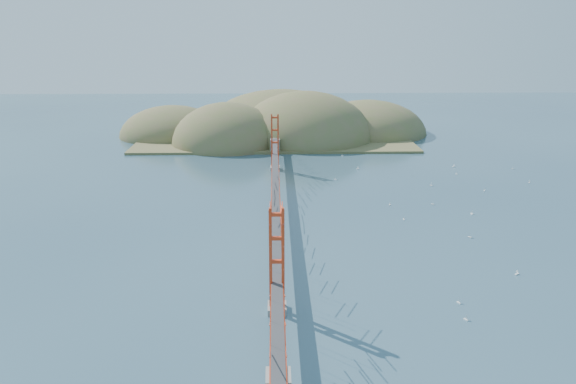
{
  "coord_description": "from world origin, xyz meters",
  "views": [
    {
      "loc": [
        -0.2,
        -83.87,
        29.82
      ],
      "look_at": [
        1.93,
        0.0,
        4.22
      ],
      "focal_mm": 35.0,
      "sensor_mm": 36.0,
      "label": 1
    }
  ],
  "objects_px": {
    "sailboat_2": "(470,237)",
    "bridge": "(276,175)",
    "sailboat_0": "(404,219)",
    "sailboat_1": "(433,204)"
  },
  "relations": [
    {
      "from": "bridge",
      "to": "sailboat_0",
      "type": "distance_m",
      "value": 21.29
    },
    {
      "from": "sailboat_2",
      "to": "bridge",
      "type": "bearing_deg",
      "value": 161.19
    },
    {
      "from": "sailboat_2",
      "to": "sailboat_1",
      "type": "height_order",
      "value": "sailboat_2"
    },
    {
      "from": "sailboat_1",
      "to": "sailboat_0",
      "type": "bearing_deg",
      "value": -131.6
    },
    {
      "from": "sailboat_0",
      "to": "sailboat_1",
      "type": "bearing_deg",
      "value": 48.4
    },
    {
      "from": "bridge",
      "to": "sailboat_1",
      "type": "height_order",
      "value": "bridge"
    },
    {
      "from": "sailboat_2",
      "to": "sailboat_1",
      "type": "distance_m",
      "value": 15.28
    },
    {
      "from": "bridge",
      "to": "sailboat_1",
      "type": "xyz_separation_m",
      "value": [
        26.66,
        5.73,
        -6.86
      ]
    },
    {
      "from": "sailboat_1",
      "to": "bridge",
      "type": "bearing_deg",
      "value": -167.87
    },
    {
      "from": "sailboat_2",
      "to": "sailboat_0",
      "type": "distance_m",
      "value": 11.06
    }
  ]
}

